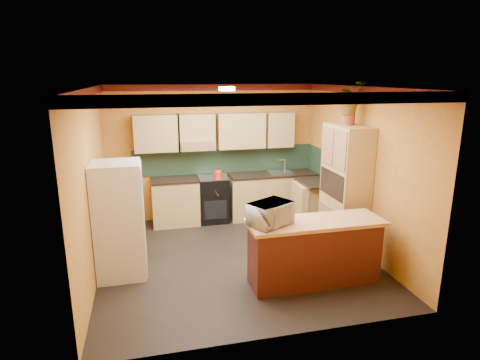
# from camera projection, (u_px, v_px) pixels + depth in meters

# --- Properties ---
(room_shell) EXTENTS (4.24, 4.24, 2.72)m
(room_shell) POSITION_uv_depth(u_px,v_px,m) (233.00, 127.00, 6.25)
(room_shell) COLOR black
(room_shell) RESTS_ON ground
(base_cabinets_back) EXTENTS (3.65, 0.60, 0.88)m
(base_cabinets_back) POSITION_uv_depth(u_px,v_px,m) (243.00, 198.00, 8.22)
(base_cabinets_back) COLOR tan
(base_cabinets_back) RESTS_ON ground
(countertop_back) EXTENTS (3.65, 0.62, 0.04)m
(countertop_back) POSITION_uv_depth(u_px,v_px,m) (243.00, 176.00, 8.10)
(countertop_back) COLOR black
(countertop_back) RESTS_ON base_cabinets_back
(stove) EXTENTS (0.58, 0.58, 0.91)m
(stove) POSITION_uv_depth(u_px,v_px,m) (213.00, 199.00, 8.07)
(stove) COLOR black
(stove) RESTS_ON ground
(kettle) EXTENTS (0.21, 0.21, 0.18)m
(kettle) POSITION_uv_depth(u_px,v_px,m) (218.00, 173.00, 7.91)
(kettle) COLOR red
(kettle) RESTS_ON stove
(sink) EXTENTS (0.48, 0.40, 0.03)m
(sink) POSITION_uv_depth(u_px,v_px,m) (280.00, 172.00, 8.27)
(sink) COLOR silver
(sink) RESTS_ON countertop_back
(base_cabinets_right) EXTENTS (0.60, 0.80, 0.88)m
(base_cabinets_right) POSITION_uv_depth(u_px,v_px,m) (315.00, 205.00, 7.72)
(base_cabinets_right) COLOR tan
(base_cabinets_right) RESTS_ON ground
(countertop_right) EXTENTS (0.62, 0.80, 0.04)m
(countertop_right) POSITION_uv_depth(u_px,v_px,m) (317.00, 182.00, 7.60)
(countertop_right) COLOR black
(countertop_right) RESTS_ON base_cabinets_right
(fridge) EXTENTS (0.68, 0.66, 1.70)m
(fridge) POSITION_uv_depth(u_px,v_px,m) (119.00, 220.00, 5.75)
(fridge) COLOR silver
(fridge) RESTS_ON ground
(pantry) EXTENTS (0.48, 0.90, 2.10)m
(pantry) POSITION_uv_depth(u_px,v_px,m) (345.00, 189.00, 6.62)
(pantry) COLOR tan
(pantry) RESTS_ON ground
(fern_pot) EXTENTS (0.22, 0.22, 0.16)m
(fern_pot) POSITION_uv_depth(u_px,v_px,m) (348.00, 120.00, 6.38)
(fern_pot) COLOR brown
(fern_pot) RESTS_ON pantry
(fern) EXTENTS (0.57, 0.53, 0.52)m
(fern) POSITION_uv_depth(u_px,v_px,m) (349.00, 98.00, 6.30)
(fern) COLOR tan
(fern) RESTS_ON fern_pot
(breakfast_bar) EXTENTS (1.80, 0.55, 0.88)m
(breakfast_bar) POSITION_uv_depth(u_px,v_px,m) (314.00, 253.00, 5.63)
(breakfast_bar) COLOR #552613
(breakfast_bar) RESTS_ON ground
(bar_top) EXTENTS (1.90, 0.65, 0.05)m
(bar_top) POSITION_uv_depth(u_px,v_px,m) (316.00, 222.00, 5.52)
(bar_top) COLOR tan
(bar_top) RESTS_ON breakfast_bar
(microwave) EXTENTS (0.68, 0.61, 0.31)m
(microwave) POSITION_uv_depth(u_px,v_px,m) (270.00, 214.00, 5.33)
(microwave) COLOR silver
(microwave) RESTS_ON bar_top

